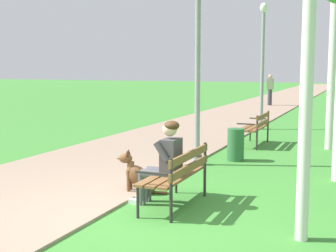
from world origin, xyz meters
TOP-DOWN VIEW (x-y plane):
  - ground_plane at (0.00, 0.00)m, footprint 120.00×120.00m
  - paved_path at (-2.16, 24.00)m, footprint 3.58×60.00m
  - park_bench_near at (0.40, 0.75)m, footprint 0.55×1.50m
  - park_bench_mid at (0.26, 6.54)m, footprint 0.55×1.50m
  - person_seated_on_near_bench at (0.19, 0.73)m, footprint 0.74×0.49m
  - dog_brown at (-0.43, 1.20)m, footprint 0.83×0.37m
  - lamp_post_near at (-0.33, 3.66)m, footprint 0.24×0.24m
  - lamp_post_mid at (-0.27, 9.83)m, footprint 0.24×0.24m
  - litter_bin at (0.30, 4.39)m, footprint 0.36×0.36m
  - pedestrian_distant at (-1.79, 19.40)m, footprint 0.32×0.22m

SIDE VIEW (x-z plane):
  - ground_plane at x=0.00m, z-range 0.00..0.00m
  - paved_path at x=-2.16m, z-range 0.00..0.04m
  - dog_brown at x=-0.43m, z-range -0.09..0.61m
  - litter_bin at x=0.30m, z-range 0.00..0.70m
  - park_bench_near at x=0.40m, z-range 0.09..0.94m
  - park_bench_mid at x=0.26m, z-range 0.09..0.94m
  - person_seated_on_near_bench at x=0.19m, z-range 0.06..1.31m
  - pedestrian_distant at x=-1.79m, z-range 0.02..1.67m
  - lamp_post_near at x=-0.33m, z-range 0.07..4.05m
  - lamp_post_mid at x=-0.27m, z-range 0.07..4.11m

